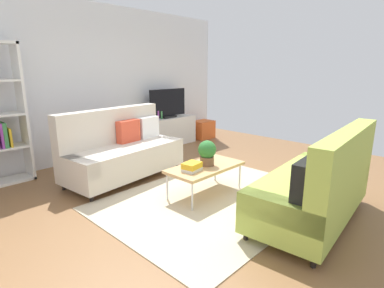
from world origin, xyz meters
TOP-DOWN VIEW (x-y plane):
  - ground_plane at (0.00, 0.00)m, footprint 7.68×7.68m
  - wall_far at (0.00, 2.80)m, footprint 6.40×0.12m
  - area_rug at (-0.08, -0.24)m, footprint 2.90×2.20m
  - couch_beige at (-0.42, 1.38)m, footprint 1.98×1.04m
  - couch_green at (0.26, -1.46)m, footprint 1.96×0.99m
  - coffee_table at (-0.03, -0.04)m, footprint 1.10×0.56m
  - tv_console at (1.51, 2.46)m, footprint 1.40×0.44m
  - tv at (1.51, 2.44)m, footprint 1.00×0.20m
  - storage_trunk at (2.61, 2.36)m, footprint 0.52×0.40m
  - potted_plant at (0.01, -0.03)m, footprint 0.25×0.25m
  - table_book_0 at (-0.31, -0.05)m, footprint 0.26×0.21m
  - table_book_1 at (-0.31, -0.05)m, footprint 0.27×0.22m
  - table_book_2 at (-0.31, -0.05)m, footprint 0.26×0.21m
  - vase_0 at (0.93, 2.51)m, footprint 0.12×0.12m
  - bottle_0 at (1.11, 2.42)m, footprint 0.04×0.04m
  - bottle_1 at (1.21, 2.42)m, footprint 0.04×0.04m
  - bottle_2 at (1.30, 2.42)m, footprint 0.05×0.05m

SIDE VIEW (x-z plane):
  - ground_plane at x=0.00m, z-range 0.00..0.00m
  - area_rug at x=-0.08m, z-range 0.00..0.01m
  - storage_trunk at x=2.61m, z-range 0.00..0.44m
  - tv_console at x=1.51m, z-range 0.00..0.64m
  - coffee_table at x=-0.03m, z-range 0.18..0.60m
  - table_book_0 at x=-0.31m, z-range 0.42..0.46m
  - couch_beige at x=-0.42m, z-range -0.10..1.00m
  - couch_green at x=0.26m, z-range -0.10..1.00m
  - table_book_1 at x=-0.31m, z-range 0.46..0.50m
  - table_book_2 at x=-0.31m, z-range 0.50..0.53m
  - potted_plant at x=0.01m, z-range 0.43..0.78m
  - bottle_2 at x=1.30m, z-range 0.64..0.81m
  - vase_0 at x=0.93m, z-range 0.64..0.82m
  - bottle_1 at x=1.21m, z-range 0.64..0.83m
  - bottle_0 at x=1.11m, z-range 0.64..0.84m
  - tv at x=1.51m, z-range 0.63..1.27m
  - wall_far at x=0.00m, z-range 0.00..2.90m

